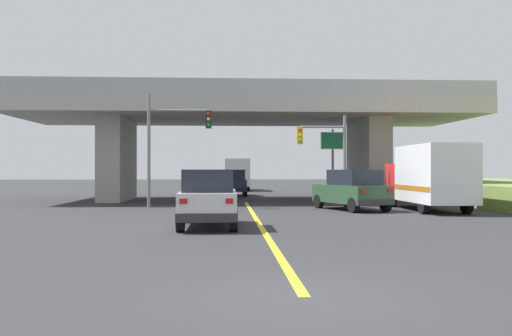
# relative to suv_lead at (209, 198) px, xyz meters

# --- Properties ---
(ground) EXTENTS (160.00, 160.00, 0.00)m
(ground) POSITION_rel_suv_lead_xyz_m (1.84, 17.45, -1.01)
(ground) COLOR #2B2B2D
(overpass_bridge) EXTENTS (29.31, 10.63, 7.25)m
(overpass_bridge) POSITION_rel_suv_lead_xyz_m (1.84, 17.45, 4.10)
(overpass_bridge) COLOR #A8A59E
(overpass_bridge) RESTS_ON ground
(lane_divider_stripe) EXTENTS (0.20, 25.45, 0.01)m
(lane_divider_stripe) POSITION_rel_suv_lead_xyz_m (1.84, 1.90, -1.01)
(lane_divider_stripe) COLOR yellow
(lane_divider_stripe) RESTS_ON ground
(suv_lead) EXTENTS (1.97, 4.44, 2.02)m
(suv_lead) POSITION_rel_suv_lead_xyz_m (0.00, 0.00, 0.00)
(suv_lead) COLOR silver
(suv_lead) RESTS_ON ground
(suv_crossing) EXTENTS (3.35, 4.98, 2.02)m
(suv_crossing) POSITION_rel_suv_lead_xyz_m (6.89, 7.88, 0.00)
(suv_crossing) COLOR #2D4C33
(suv_crossing) RESTS_ON ground
(box_truck) EXTENTS (2.33, 7.13, 3.20)m
(box_truck) POSITION_rel_suv_lead_xyz_m (10.62, 7.29, 0.66)
(box_truck) COLOR red
(box_truck) RESTS_ON ground
(sedan_oncoming) EXTENTS (2.05, 4.31, 2.02)m
(sedan_oncoming) POSITION_rel_suv_lead_xyz_m (1.19, 23.72, 0.00)
(sedan_oncoming) COLOR navy
(sedan_oncoming) RESTS_ON ground
(traffic_signal_nearside) EXTENTS (2.77, 0.36, 5.03)m
(traffic_signal_nearside) POSITION_rel_suv_lead_xyz_m (6.25, 10.97, 2.18)
(traffic_signal_nearside) COLOR slate
(traffic_signal_nearside) RESTS_ON ground
(traffic_signal_farside) EXTENTS (3.45, 0.36, 6.06)m
(traffic_signal_farside) POSITION_rel_suv_lead_xyz_m (-2.42, 10.48, 2.78)
(traffic_signal_farside) COLOR slate
(traffic_signal_farside) RESTS_ON ground
(highway_sign) EXTENTS (1.52, 0.17, 4.50)m
(highway_sign) POSITION_rel_suv_lead_xyz_m (7.20, 14.36, 2.28)
(highway_sign) COLOR #56595E
(highway_sign) RESTS_ON ground
(semi_truck_distant) EXTENTS (2.33, 7.34, 3.04)m
(semi_truck_distant) POSITION_rel_suv_lead_xyz_m (1.70, 34.60, 0.60)
(semi_truck_distant) COLOR red
(semi_truck_distant) RESTS_ON ground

